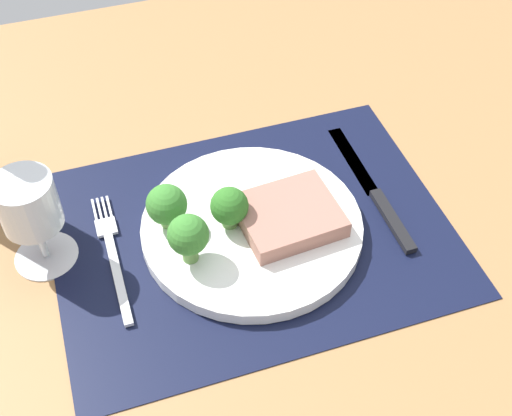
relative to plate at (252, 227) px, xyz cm
name	(u,v)px	position (x,y,z in cm)	size (l,w,h in cm)	color
ground_plane	(252,241)	(0.00, 0.00, -2.60)	(140.00, 110.00, 3.00)	#996D42
placemat	(252,232)	(0.00, 0.00, -0.95)	(46.14, 34.92, 0.30)	black
plate	(252,227)	(0.00, 0.00, 0.00)	(25.90, 25.90, 1.60)	white
steak	(289,216)	(4.08, -1.26, 1.93)	(11.11, 9.55, 2.26)	#9E6B5B
broccoli_near_steak	(188,236)	(-8.07, -2.90, 4.65)	(4.56, 4.56, 6.32)	#5B8942
broccoli_center	(229,207)	(-2.47, 0.57, 3.78)	(4.40, 4.40, 5.30)	#5B8942
broccoli_back_left	(167,205)	(-9.17, 2.87, 3.92)	(4.72, 4.72, 5.58)	#6B994C
fork	(113,255)	(-16.26, 1.42, -0.55)	(2.40, 19.20, 0.50)	silver
knife	(377,195)	(16.35, 0.53, -0.50)	(1.80, 23.00, 0.80)	black
wine_glass	(29,209)	(-23.49, 3.96, 7.04)	(7.23, 7.23, 12.12)	silver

